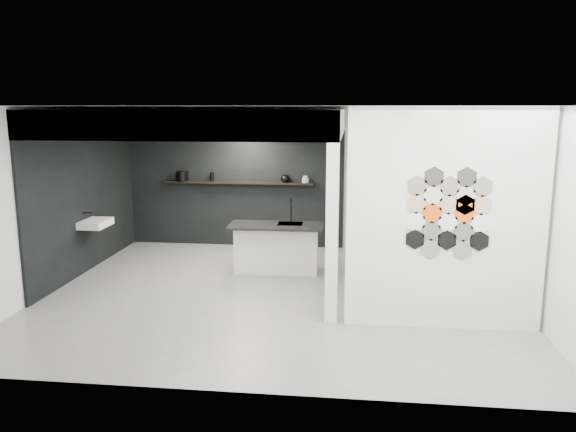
# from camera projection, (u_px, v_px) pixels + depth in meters

# --- Properties ---
(floor) EXTENTS (7.00, 6.00, 0.01)m
(floor) POSITION_uv_depth(u_px,v_px,m) (279.00, 294.00, 8.50)
(floor) COLOR slate
(partition_panel) EXTENTS (2.45, 0.15, 2.80)m
(partition_panel) POSITION_uv_depth(u_px,v_px,m) (445.00, 220.00, 7.00)
(partition_panel) COLOR silver
(partition_panel) RESTS_ON floor
(bay_clad_back) EXTENTS (4.40, 0.04, 2.35)m
(bay_clad_back) POSITION_uv_depth(u_px,v_px,m) (234.00, 188.00, 11.32)
(bay_clad_back) COLOR black
(bay_clad_back) RESTS_ON floor
(bay_clad_left) EXTENTS (0.04, 4.00, 2.35)m
(bay_clad_left) POSITION_uv_depth(u_px,v_px,m) (87.00, 202.00, 9.64)
(bay_clad_left) COLOR black
(bay_clad_left) RESTS_ON floor
(bulkhead) EXTENTS (4.40, 4.00, 0.40)m
(bulkhead) POSITION_uv_depth(u_px,v_px,m) (208.00, 122.00, 9.13)
(bulkhead) COLOR silver
(bulkhead) RESTS_ON corner_column
(corner_column) EXTENTS (0.16, 0.16, 2.35)m
(corner_column) POSITION_uv_depth(u_px,v_px,m) (332.00, 235.00, 7.21)
(corner_column) COLOR silver
(corner_column) RESTS_ON floor
(fascia_beam) EXTENTS (4.40, 0.16, 0.40)m
(fascia_beam) POSITION_uv_depth(u_px,v_px,m) (170.00, 126.00, 7.26)
(fascia_beam) COLOR silver
(fascia_beam) RESTS_ON corner_column
(wall_basin) EXTENTS (0.40, 0.60, 0.12)m
(wall_basin) POSITION_uv_depth(u_px,v_px,m) (95.00, 223.00, 9.48)
(wall_basin) COLOR silver
(wall_basin) RESTS_ON bay_clad_left
(display_shelf) EXTENTS (3.00, 0.15, 0.04)m
(display_shelf) POSITION_uv_depth(u_px,v_px,m) (238.00, 183.00, 11.18)
(display_shelf) COLOR black
(display_shelf) RESTS_ON bay_clad_back
(kitchen_island) EXTENTS (1.60, 0.74, 1.28)m
(kitchen_island) POSITION_uv_depth(u_px,v_px,m) (276.00, 247.00, 9.58)
(kitchen_island) COLOR silver
(kitchen_island) RESTS_ON floor
(stockpot) EXTENTS (0.25, 0.25, 0.19)m
(stockpot) POSITION_uv_depth(u_px,v_px,m) (182.00, 176.00, 11.29)
(stockpot) COLOR black
(stockpot) RESTS_ON display_shelf
(kettle) EXTENTS (0.23, 0.23, 0.16)m
(kettle) POSITION_uv_depth(u_px,v_px,m) (285.00, 178.00, 11.05)
(kettle) COLOR black
(kettle) RESTS_ON display_shelf
(glass_bowl) EXTENTS (0.19, 0.19, 0.10)m
(glass_bowl) POSITION_uv_depth(u_px,v_px,m) (306.00, 180.00, 11.01)
(glass_bowl) COLOR gray
(glass_bowl) RESTS_ON display_shelf
(glass_vase) EXTENTS (0.12, 0.12, 0.14)m
(glass_vase) POSITION_uv_depth(u_px,v_px,m) (306.00, 179.00, 11.01)
(glass_vase) COLOR gray
(glass_vase) RESTS_ON display_shelf
(bottle_dark) EXTENTS (0.09, 0.09, 0.18)m
(bottle_dark) POSITION_uv_depth(u_px,v_px,m) (212.00, 177.00, 11.22)
(bottle_dark) COLOR black
(bottle_dark) RESTS_ON display_shelf
(utensil_cup) EXTENTS (0.07, 0.07, 0.09)m
(utensil_cup) POSITION_uv_depth(u_px,v_px,m) (186.00, 179.00, 11.29)
(utensil_cup) COLOR black
(utensil_cup) RESTS_ON display_shelf
(hex_tile_cluster) EXTENTS (1.04, 0.02, 1.16)m
(hex_tile_cluster) POSITION_uv_depth(u_px,v_px,m) (449.00, 213.00, 6.90)
(hex_tile_cluster) COLOR black
(hex_tile_cluster) RESTS_ON partition_panel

